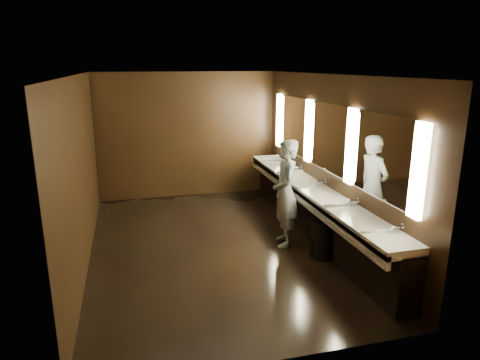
# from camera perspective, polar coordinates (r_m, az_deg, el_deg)

# --- Properties ---
(floor) EXTENTS (6.00, 6.00, 0.00)m
(floor) POSITION_cam_1_polar(r_m,az_deg,el_deg) (7.29, -3.39, -8.74)
(floor) COLOR black
(floor) RESTS_ON ground
(ceiling) EXTENTS (4.00, 6.00, 0.02)m
(ceiling) POSITION_cam_1_polar(r_m,az_deg,el_deg) (6.67, -3.78, 13.82)
(ceiling) COLOR #2D2D2B
(ceiling) RESTS_ON wall_back
(wall_back) EXTENTS (4.00, 0.02, 2.80)m
(wall_back) POSITION_cam_1_polar(r_m,az_deg,el_deg) (9.75, -7.01, 5.91)
(wall_back) COLOR black
(wall_back) RESTS_ON floor
(wall_front) EXTENTS (4.00, 0.02, 2.80)m
(wall_front) POSITION_cam_1_polar(r_m,az_deg,el_deg) (4.08, 4.70, -7.32)
(wall_front) COLOR black
(wall_front) RESTS_ON floor
(wall_left) EXTENTS (0.02, 6.00, 2.80)m
(wall_left) POSITION_cam_1_polar(r_m,az_deg,el_deg) (6.77, -20.42, 0.93)
(wall_left) COLOR black
(wall_left) RESTS_ON floor
(wall_right) EXTENTS (0.02, 6.00, 2.80)m
(wall_right) POSITION_cam_1_polar(r_m,az_deg,el_deg) (7.48, 11.65, 2.88)
(wall_right) COLOR black
(wall_right) RESTS_ON floor
(sink_counter) EXTENTS (0.55, 5.40, 1.01)m
(sink_counter) POSITION_cam_1_polar(r_m,az_deg,el_deg) (7.63, 9.89, -3.84)
(sink_counter) COLOR black
(sink_counter) RESTS_ON floor
(mirror_band) EXTENTS (0.06, 5.03, 1.15)m
(mirror_band) POSITION_cam_1_polar(r_m,az_deg,el_deg) (7.41, 11.66, 5.51)
(mirror_band) COLOR #FEF5C5
(mirror_band) RESTS_ON wall_right
(person) EXTENTS (0.54, 0.72, 1.80)m
(person) POSITION_cam_1_polar(r_m,az_deg,el_deg) (7.09, 6.07, -1.77)
(person) COLOR #90AFD8
(person) RESTS_ON floor
(trash_bin) EXTENTS (0.51, 0.51, 0.61)m
(trash_bin) POSITION_cam_1_polar(r_m,az_deg,el_deg) (6.91, 11.03, -7.69)
(trash_bin) COLOR black
(trash_bin) RESTS_ON floor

